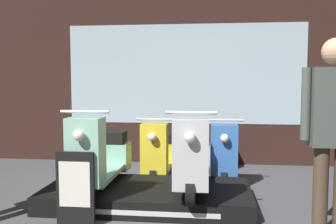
% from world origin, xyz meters
% --- Properties ---
extents(shop_wall_back, '(7.38, 0.09, 3.20)m').
position_xyz_m(shop_wall_back, '(0.00, 3.80, 1.60)').
color(shop_wall_back, '#331E19').
rests_on(shop_wall_back, ground_plane).
extents(display_platform, '(2.37, 1.14, 0.20)m').
position_xyz_m(display_platform, '(-0.27, 1.52, 0.10)').
color(display_platform, black).
rests_on(display_platform, ground_plane).
extents(scooter_display_left, '(0.50, 1.60, 0.94)m').
position_xyz_m(scooter_display_left, '(-0.81, 1.46, 0.56)').
color(scooter_display_left, black).
rests_on(scooter_display_left, display_platform).
extents(scooter_display_right, '(0.50, 1.60, 0.94)m').
position_xyz_m(scooter_display_right, '(0.26, 1.46, 0.56)').
color(scooter_display_right, black).
rests_on(scooter_display_right, display_platform).
extents(scooter_backrow_0, '(0.50, 1.60, 0.94)m').
position_xyz_m(scooter_backrow_0, '(-0.30, 2.77, 0.36)').
color(scooter_backrow_0, black).
rests_on(scooter_backrow_0, ground_plane).
extents(scooter_backrow_1, '(0.50, 1.60, 0.94)m').
position_xyz_m(scooter_backrow_1, '(0.63, 2.77, 0.36)').
color(scooter_backrow_1, black).
rests_on(scooter_backrow_1, ground_plane).
extents(person_right_browsing, '(0.55, 0.23, 1.80)m').
position_xyz_m(person_right_browsing, '(1.50, 0.66, 1.05)').
color(person_right_browsing, '#473828').
rests_on(person_right_browsing, ground_plane).
extents(price_sign_board, '(0.38, 0.04, 0.74)m').
position_xyz_m(price_sign_board, '(-0.86, 0.76, 0.38)').
color(price_sign_board, black).
rests_on(price_sign_board, ground_plane).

